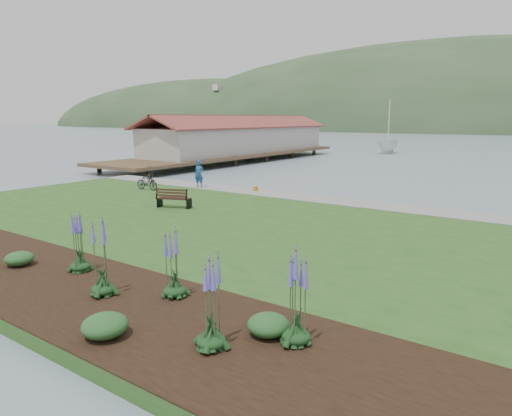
# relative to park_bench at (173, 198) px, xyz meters

# --- Properties ---
(ground) EXTENTS (600.00, 600.00, 0.00)m
(ground) POSITION_rel_park_bench_xyz_m (3.79, -0.13, -0.94)
(ground) COLOR slate
(ground) RESTS_ON ground
(lawn) EXTENTS (34.00, 20.00, 0.40)m
(lawn) POSITION_rel_park_bench_xyz_m (3.79, -2.13, -0.74)
(lawn) COLOR #264F1C
(lawn) RESTS_ON ground
(shoreline_path) EXTENTS (34.00, 2.20, 0.03)m
(shoreline_path) POSITION_rel_park_bench_xyz_m (3.79, 6.77, -0.53)
(shoreline_path) COLOR gray
(shoreline_path) RESTS_ON lawn
(garden_bed) EXTENTS (24.00, 4.40, 0.04)m
(garden_bed) POSITION_rel_park_bench_xyz_m (6.79, -9.93, -0.52)
(garden_bed) COLOR black
(garden_bed) RESTS_ON lawn
(pier_pavilion) EXTENTS (8.00, 36.00, 5.40)m
(pier_pavilion) POSITION_rel_park_bench_xyz_m (-16.21, 27.39, 1.70)
(pier_pavilion) COLOR #4C3826
(pier_pavilion) RESTS_ON ground
(park_bench) EXTENTS (1.89, 1.26, 1.09)m
(park_bench) POSITION_rel_park_bench_xyz_m (0.00, 0.00, 0.00)
(park_bench) COLOR black
(park_bench) RESTS_ON lawn
(person) EXTENTS (0.88, 0.69, 2.18)m
(person) POSITION_rel_park_bench_xyz_m (-3.74, 6.19, 0.55)
(person) COLOR #1F4F92
(person) RESTS_ON lawn
(bicycle_a) EXTENTS (1.37, 1.83, 0.92)m
(bicycle_a) POSITION_rel_park_bench_xyz_m (-7.88, 5.57, -0.08)
(bicycle_a) COLOR black
(bicycle_a) RESTS_ON lawn
(bicycle_b) EXTENTS (0.66, 1.76, 1.04)m
(bicycle_b) POSITION_rel_park_bench_xyz_m (-5.82, 3.40, -0.02)
(bicycle_b) COLOR black
(bicycle_b) RESTS_ON lawn
(sailboat) EXTENTS (9.60, 9.76, 24.45)m
(sailboat) POSITION_rel_park_bench_xyz_m (-5.34, 48.55, -0.94)
(sailboat) COLOR silver
(sailboat) RESTS_ON ground
(pannier) EXTENTS (0.19, 0.29, 0.31)m
(pannier) POSITION_rel_park_bench_xyz_m (0.36, 7.07, -0.38)
(pannier) COLOR #B97F15
(pannier) RESTS_ON lawn
(echium_0) EXTENTS (0.62, 0.62, 2.34)m
(echium_0) POSITION_rel_park_bench_xyz_m (7.25, -9.82, 0.40)
(echium_0) COLOR #133415
(echium_0) RESTS_ON garden_bed
(echium_1) EXTENTS (0.62, 0.62, 2.06)m
(echium_1) POSITION_rel_park_bench_xyz_m (8.88, -8.81, 0.33)
(echium_1) COLOR #133415
(echium_1) RESTS_ON garden_bed
(echium_2) EXTENTS (0.62, 0.62, 2.08)m
(echium_2) POSITION_rel_park_bench_xyz_m (11.47, -10.37, 0.34)
(echium_2) COLOR #133415
(echium_2) RESTS_ON garden_bed
(echium_3) EXTENTS (0.62, 0.62, 2.33)m
(echium_3) POSITION_rel_park_bench_xyz_m (12.80, -9.19, 0.51)
(echium_3) COLOR #133415
(echium_3) RESTS_ON garden_bed
(echium_4) EXTENTS (0.62, 0.62, 2.18)m
(echium_4) POSITION_rel_park_bench_xyz_m (5.03, -9.02, 0.43)
(echium_4) COLOR #133415
(echium_4) RESTS_ON garden_bed
(shrub_0) EXTENTS (0.88, 0.88, 0.44)m
(shrub_0) POSITION_rel_park_bench_xyz_m (2.93, -9.79, -0.28)
(shrub_0) COLOR #1E4C21
(shrub_0) RESTS_ON garden_bed
(shrub_1) EXTENTS (0.99, 0.99, 0.50)m
(shrub_1) POSITION_rel_park_bench_xyz_m (9.26, -11.28, -0.25)
(shrub_1) COLOR #1E4C21
(shrub_1) RESTS_ON garden_bed
(shrub_2) EXTENTS (0.92, 0.92, 0.46)m
(shrub_2) POSITION_rel_park_bench_xyz_m (12.10, -9.21, -0.27)
(shrub_2) COLOR #1E4C21
(shrub_2) RESTS_ON garden_bed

